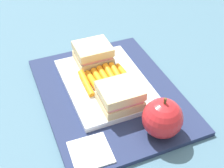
{
  "coord_description": "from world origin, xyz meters",
  "views": [
    {
      "loc": [
        0.46,
        -0.18,
        0.45
      ],
      "look_at": [
        0.01,
        0.0,
        0.04
      ],
      "focal_mm": 49.23,
      "sensor_mm": 36.0,
      "label": 1
    }
  ],
  "objects_px": {
    "sandwich_half_right": "(120,96)",
    "apple": "(162,118)",
    "paper_napkin": "(91,152)",
    "sandwich_half_left": "(93,53)",
    "carrot_sticks_bundle": "(105,78)",
    "food_tray": "(105,83)"
  },
  "relations": [
    {
      "from": "sandwich_half_right",
      "to": "apple",
      "type": "height_order",
      "value": "apple"
    },
    {
      "from": "apple",
      "to": "paper_napkin",
      "type": "height_order",
      "value": "apple"
    },
    {
      "from": "apple",
      "to": "paper_napkin",
      "type": "xyz_separation_m",
      "value": [
        -0.0,
        -0.14,
        -0.04
      ]
    },
    {
      "from": "sandwich_half_left",
      "to": "carrot_sticks_bundle",
      "type": "height_order",
      "value": "sandwich_half_left"
    },
    {
      "from": "carrot_sticks_bundle",
      "to": "apple",
      "type": "height_order",
      "value": "apple"
    },
    {
      "from": "sandwich_half_left",
      "to": "apple",
      "type": "relative_size",
      "value": 0.94
    },
    {
      "from": "sandwich_half_right",
      "to": "carrot_sticks_bundle",
      "type": "xyz_separation_m",
      "value": [
        -0.08,
        -0.0,
        -0.02
      ]
    },
    {
      "from": "apple",
      "to": "sandwich_half_left",
      "type": "bearing_deg",
      "value": -169.47
    },
    {
      "from": "sandwich_half_left",
      "to": "sandwich_half_right",
      "type": "xyz_separation_m",
      "value": [
        0.16,
        0.0,
        0.0
      ]
    },
    {
      "from": "sandwich_half_left",
      "to": "apple",
      "type": "xyz_separation_m",
      "value": [
        0.24,
        0.05,
        0.0
      ]
    },
    {
      "from": "food_tray",
      "to": "carrot_sticks_bundle",
      "type": "height_order",
      "value": "carrot_sticks_bundle"
    },
    {
      "from": "sandwich_half_right",
      "to": "apple",
      "type": "xyz_separation_m",
      "value": [
        0.09,
        0.05,
        0.0
      ]
    },
    {
      "from": "food_tray",
      "to": "sandwich_half_right",
      "type": "relative_size",
      "value": 2.88
    },
    {
      "from": "apple",
      "to": "carrot_sticks_bundle",
      "type": "bearing_deg",
      "value": -164.68
    },
    {
      "from": "carrot_sticks_bundle",
      "to": "paper_napkin",
      "type": "bearing_deg",
      "value": -29.57
    },
    {
      "from": "carrot_sticks_bundle",
      "to": "apple",
      "type": "xyz_separation_m",
      "value": [
        0.17,
        0.05,
        0.02
      ]
    },
    {
      "from": "sandwich_half_left",
      "to": "sandwich_half_right",
      "type": "bearing_deg",
      "value": 0.0
    },
    {
      "from": "carrot_sticks_bundle",
      "to": "apple",
      "type": "distance_m",
      "value": 0.17
    },
    {
      "from": "carrot_sticks_bundle",
      "to": "paper_napkin",
      "type": "xyz_separation_m",
      "value": [
        0.16,
        -0.09,
        -0.02
      ]
    },
    {
      "from": "food_tray",
      "to": "apple",
      "type": "relative_size",
      "value": 2.7
    },
    {
      "from": "apple",
      "to": "food_tray",
      "type": "bearing_deg",
      "value": -164.69
    },
    {
      "from": "sandwich_half_left",
      "to": "sandwich_half_right",
      "type": "height_order",
      "value": "same"
    }
  ]
}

